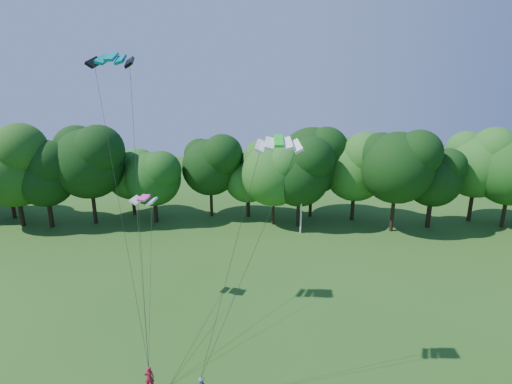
{
  "coord_description": "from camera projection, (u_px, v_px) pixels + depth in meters",
  "views": [
    {
      "loc": [
        2.61,
        -11.97,
        17.83
      ],
      "look_at": [
        1.16,
        13.0,
        10.68
      ],
      "focal_mm": 28.0,
      "sensor_mm": 36.0,
      "label": 1
    }
  ],
  "objects": [
    {
      "name": "utility_pole",
      "position": [
        301.0,
        200.0,
        46.62
      ],
      "size": [
        1.62,
        0.2,
        8.08
      ],
      "rotation": [
        0.0,
        0.0,
        -0.06
      ],
      "color": "silver",
      "rests_on": "ground"
    },
    {
      "name": "kite_flyer_left",
      "position": [
        149.0,
        378.0,
        23.61
      ],
      "size": [
        0.62,
        0.47,
        1.53
      ],
      "primitive_type": "imported",
      "rotation": [
        0.0,
        0.0,
        3.35
      ],
      "color": "#A9152F",
      "rests_on": "ground"
    },
    {
      "name": "kite_teal",
      "position": [
        111.0,
        57.0,
        26.34
      ],
      "size": [
        2.98,
        1.35,
        0.68
      ],
      "rotation": [
        0.0,
        0.0,
        0.01
      ],
      "color": "#048287",
      "rests_on": "ground"
    },
    {
      "name": "kite_green",
      "position": [
        279.0,
        141.0,
        20.72
      ],
      "size": [
        2.44,
        1.21,
        0.56
      ],
      "rotation": [
        0.0,
        0.0,
        0.07
      ],
      "color": "#1FD22B",
      "rests_on": "ground"
    },
    {
      "name": "kite_pink",
      "position": [
        144.0,
        198.0,
        31.0
      ],
      "size": [
        2.22,
        1.41,
        0.33
      ],
      "rotation": [
        0.0,
        0.0,
        -0.22
      ],
      "color": "#EE42A1",
      "rests_on": "ground"
    },
    {
      "name": "tree_back_west",
      "position": [
        11.0,
        154.0,
        47.49
      ],
      "size": [
        10.02,
        10.02,
        14.57
      ],
      "color": "#332614",
      "rests_on": "ground"
    },
    {
      "name": "tree_back_center",
      "position": [
        299.0,
        169.0,
        47.93
      ],
      "size": [
        8.12,
        8.12,
        11.81
      ],
      "color": "#312113",
      "rests_on": "ground"
    }
  ]
}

